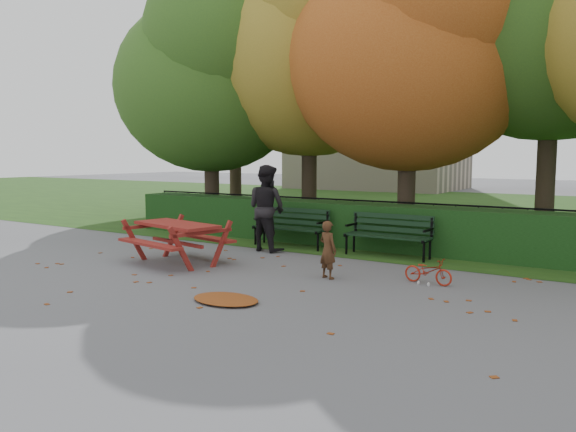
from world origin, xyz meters
The scene contains 17 objects.
ground centered at (0.00, 0.00, 0.00)m, with size 90.00×90.00×0.00m, color slate.
grass_strip centered at (0.00, 14.00, 0.01)m, with size 90.00×90.00×0.00m, color #1D3B14.
building_left centered at (-9.00, 26.00, 7.50)m, with size 10.00×7.00×15.00m, color #C3B59A.
hedge centered at (0.00, 4.50, 0.50)m, with size 13.00×0.90×1.00m, color black.
iron_fence centered at (0.00, 5.30, 0.54)m, with size 14.00×0.04×1.02m.
tree_a centered at (-5.19, 5.58, 4.52)m, with size 5.88×5.60×7.48m.
tree_b centered at (-2.44, 6.75, 5.40)m, with size 6.72×6.40×8.79m.
tree_c centered at (0.83, 5.96, 4.82)m, with size 6.30×6.00×8.00m.
tree_f centered at (-7.13, 9.24, 5.69)m, with size 6.93×6.60×9.19m.
bench_left centered at (-1.30, 3.70, 0.52)m, with size 1.80×0.57×0.88m.
bench_right centered at (1.10, 3.70, 0.52)m, with size 1.80×0.57×0.88m.
picnic_table centered at (-2.10, 0.75, 0.62)m, with size 2.11×1.83×0.90m.
leaf_pile centered at (0.54, -0.99, 0.04)m, with size 1.05×0.73×0.07m, color #6C3310.
leaf_scatter centered at (0.00, 0.30, 0.01)m, with size 9.00×5.70×0.01m, color #6C3310, non-canonical shape.
child centered at (1.04, 1.16, 0.50)m, with size 0.36×0.24×1.00m, color #432715.
adult centered at (-1.46, 2.90, 0.95)m, with size 0.92×0.72×1.90m, color black.
bicycle centered at (2.63, 1.69, 0.22)m, with size 0.29×0.82×0.43m, color #A41F0F.
Camera 1 is at (5.60, -7.17, 2.11)m, focal length 35.00 mm.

